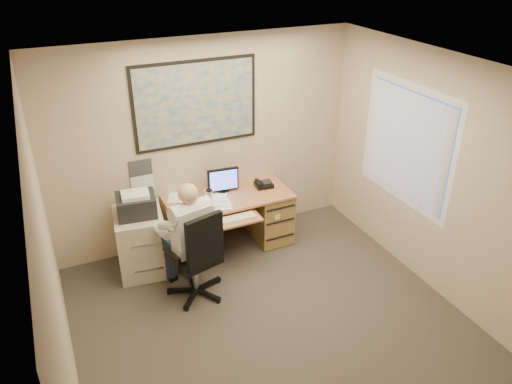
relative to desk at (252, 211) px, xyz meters
name	(u,v)px	position (x,y,z in m)	size (l,w,h in m)	color
room_shell	(288,229)	(-0.49, -1.90, 0.91)	(4.00, 4.50, 2.70)	#3C352E
desk	(252,211)	(0.00, 0.00, 0.00)	(1.60, 0.97, 1.07)	#B8764F
world_map	(196,104)	(-0.58, 0.33, 1.46)	(1.56, 0.03, 1.06)	#1E4C93
wall_calendar	(141,176)	(-1.33, 0.34, 0.64)	(0.28, 0.01, 0.42)	white
window_blinds	(406,144)	(1.48, -1.10, 1.11)	(0.06, 1.40, 1.30)	beige
filing_cabinet	(140,237)	(-1.51, -0.06, 0.02)	(0.64, 0.74, 1.08)	beige
office_chair	(195,272)	(-1.08, -0.84, -0.11)	(0.83, 0.83, 1.14)	black
person	(192,241)	(-1.06, -0.75, 0.27)	(0.58, 0.83, 1.41)	silver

